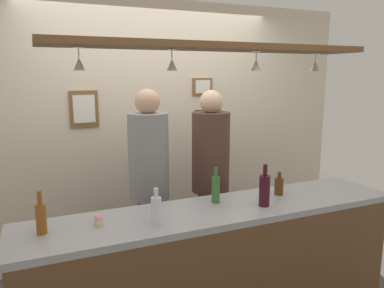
% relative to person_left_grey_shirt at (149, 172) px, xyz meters
% --- Properties ---
extents(back_wall, '(4.40, 0.06, 2.60)m').
position_rel_person_left_grey_shirt_xyz_m(back_wall, '(0.26, 0.69, 0.23)').
color(back_wall, beige).
rests_on(back_wall, ground_plane).
extents(bar_counter, '(2.70, 0.55, 0.97)m').
position_rel_person_left_grey_shirt_xyz_m(bar_counter, '(0.26, -0.91, -0.41)').
color(bar_counter, '#99999E').
rests_on(bar_counter, ground_plane).
extents(overhead_glass_rack, '(2.20, 0.36, 0.04)m').
position_rel_person_left_grey_shirt_xyz_m(overhead_glass_rack, '(0.26, -0.71, 0.99)').
color(overhead_glass_rack, brown).
extents(hanging_wineglass_far_left, '(0.07, 0.07, 0.13)m').
position_rel_person_left_grey_shirt_xyz_m(hanging_wineglass_far_left, '(-0.60, -0.67, 0.88)').
color(hanging_wineglass_far_left, silver).
rests_on(hanging_wineglass_far_left, overhead_glass_rack).
extents(hanging_wineglass_left, '(0.07, 0.07, 0.13)m').
position_rel_person_left_grey_shirt_xyz_m(hanging_wineglass_left, '(-0.04, -0.70, 0.88)').
color(hanging_wineglass_left, silver).
rests_on(hanging_wineglass_left, overhead_glass_rack).
extents(hanging_wineglass_center_left, '(0.07, 0.07, 0.13)m').
position_rel_person_left_grey_shirt_xyz_m(hanging_wineglass_center_left, '(0.55, -0.75, 0.88)').
color(hanging_wineglass_center_left, silver).
rests_on(hanging_wineglass_center_left, overhead_glass_rack).
extents(hanging_wineglass_center, '(0.07, 0.07, 0.13)m').
position_rel_person_left_grey_shirt_xyz_m(hanging_wineglass_center, '(1.13, -0.66, 0.88)').
color(hanging_wineglass_center, silver).
rests_on(hanging_wineglass_center, overhead_glass_rack).
extents(person_left_grey_shirt, '(0.34, 0.34, 1.76)m').
position_rel_person_left_grey_shirt_xyz_m(person_left_grey_shirt, '(0.00, 0.00, 0.00)').
color(person_left_grey_shirt, '#2D334C').
rests_on(person_left_grey_shirt, ground_plane).
extents(person_middle_brown_shirt, '(0.34, 0.34, 1.74)m').
position_rel_person_left_grey_shirt_xyz_m(person_middle_brown_shirt, '(0.58, 0.00, -0.01)').
color(person_middle_brown_shirt, '#2D334C').
rests_on(person_middle_brown_shirt, ground_plane).
extents(bottle_beer_brown_stubby, '(0.07, 0.07, 0.18)m').
position_rel_person_left_grey_shirt_xyz_m(bottle_beer_brown_stubby, '(0.83, -0.68, -0.03)').
color(bottle_beer_brown_stubby, '#512D14').
rests_on(bottle_beer_brown_stubby, bar_counter).
extents(bottle_soda_clear, '(0.06, 0.06, 0.23)m').
position_rel_person_left_grey_shirt_xyz_m(bottle_soda_clear, '(-0.21, -0.85, -0.01)').
color(bottle_soda_clear, silver).
rests_on(bottle_soda_clear, bar_counter).
extents(bottle_wine_dark_red, '(0.08, 0.08, 0.30)m').
position_rel_person_left_grey_shirt_xyz_m(bottle_wine_dark_red, '(0.59, -0.84, 0.02)').
color(bottle_wine_dark_red, '#380F19').
rests_on(bottle_wine_dark_red, bar_counter).
extents(bottle_beer_green_import, '(0.06, 0.06, 0.26)m').
position_rel_person_left_grey_shirt_xyz_m(bottle_beer_green_import, '(0.31, -0.65, 0.00)').
color(bottle_beer_green_import, '#336B2D').
rests_on(bottle_beer_green_import, bar_counter).
extents(bottle_beer_amber_tall, '(0.06, 0.06, 0.26)m').
position_rel_person_left_grey_shirt_xyz_m(bottle_beer_amber_tall, '(-0.86, -0.73, -0.00)').
color(bottle_beer_amber_tall, brown).
rests_on(bottle_beer_amber_tall, bar_counter).
extents(cupcake, '(0.06, 0.06, 0.08)m').
position_rel_person_left_grey_shirt_xyz_m(cupcake, '(-0.54, -0.74, -0.06)').
color(cupcake, beige).
rests_on(cupcake, bar_counter).
extents(picture_frame_lower_pair, '(0.30, 0.02, 0.18)m').
position_rel_person_left_grey_shirt_xyz_m(picture_frame_lower_pair, '(0.86, 0.65, 0.34)').
color(picture_frame_lower_pair, black).
rests_on(picture_frame_lower_pair, back_wall).
extents(picture_frame_upper_small, '(0.22, 0.02, 0.18)m').
position_rel_person_left_grey_shirt_xyz_m(picture_frame_upper_small, '(0.79, 0.65, 0.68)').
color(picture_frame_upper_small, brown).
rests_on(picture_frame_upper_small, back_wall).
extents(picture_frame_caricature, '(0.26, 0.02, 0.34)m').
position_rel_person_left_grey_shirt_xyz_m(picture_frame_caricature, '(-0.43, 0.65, 0.49)').
color(picture_frame_caricature, brown).
rests_on(picture_frame_caricature, back_wall).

